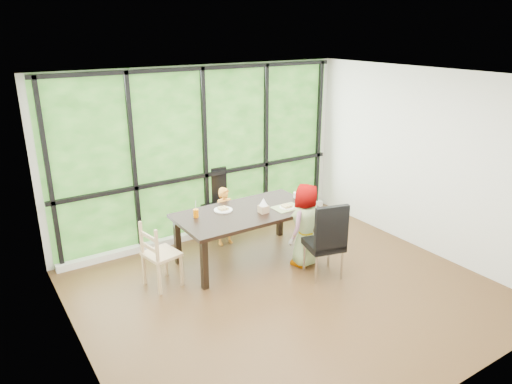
% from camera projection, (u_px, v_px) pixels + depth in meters
% --- Properties ---
extents(ground, '(5.00, 5.00, 0.00)m').
position_uv_depth(ground, '(287.00, 291.00, 6.12)').
color(ground, black).
rests_on(ground, ground).
extents(back_wall, '(5.00, 0.00, 5.00)m').
position_uv_depth(back_wall, '(203.00, 153.00, 7.45)').
color(back_wall, silver).
rests_on(back_wall, ground).
extents(foliage_backdrop, '(4.80, 0.02, 2.65)m').
position_uv_depth(foliage_backdrop, '(204.00, 153.00, 7.43)').
color(foliage_backdrop, '#1F4614').
rests_on(foliage_backdrop, back_wall).
extents(window_mullions, '(4.80, 0.06, 2.65)m').
position_uv_depth(window_mullions, '(205.00, 154.00, 7.40)').
color(window_mullions, black).
rests_on(window_mullions, back_wall).
extents(window_sill, '(4.80, 0.12, 0.10)m').
position_uv_depth(window_sill, '(209.00, 231.00, 7.80)').
color(window_sill, silver).
rests_on(window_sill, ground).
extents(dining_table, '(2.04, 1.13, 0.75)m').
position_uv_depth(dining_table, '(246.00, 235.00, 6.86)').
color(dining_table, black).
rests_on(dining_table, ground).
extents(chair_window_leather, '(0.57, 0.57, 1.08)m').
position_uv_depth(chair_window_leather, '(215.00, 203.00, 7.62)').
color(chair_window_leather, black).
rests_on(chair_window_leather, ground).
extents(chair_interior_leather, '(0.56, 0.56, 1.08)m').
position_uv_depth(chair_interior_leather, '(324.00, 239.00, 6.34)').
color(chair_interior_leather, black).
rests_on(chair_interior_leather, ground).
extents(chair_end_beech, '(0.47, 0.49, 0.90)m').
position_uv_depth(chair_end_beech, '(162.00, 254.00, 6.13)').
color(chair_end_beech, tan).
rests_on(chair_end_beech, ground).
extents(child_toddler, '(0.34, 0.23, 0.92)m').
position_uv_depth(child_toddler, '(225.00, 216.00, 7.32)').
color(child_toddler, orange).
rests_on(child_toddler, ground).
extents(child_older, '(0.68, 0.56, 1.20)m').
position_uv_depth(child_older, '(304.00, 225.00, 6.63)').
color(child_older, gray).
rests_on(child_older, ground).
extents(placemat, '(0.40, 0.29, 0.01)m').
position_uv_depth(placemat, '(287.00, 208.00, 6.86)').
color(placemat, tan).
rests_on(placemat, dining_table).
extents(plate_far, '(0.27, 0.27, 0.02)m').
position_uv_depth(plate_far, '(223.00, 210.00, 6.75)').
color(plate_far, white).
rests_on(plate_far, dining_table).
extents(plate_near, '(0.21, 0.21, 0.01)m').
position_uv_depth(plate_near, '(287.00, 207.00, 6.85)').
color(plate_near, white).
rests_on(plate_near, dining_table).
extents(orange_cup, '(0.07, 0.07, 0.12)m').
position_uv_depth(orange_cup, '(196.00, 213.00, 6.50)').
color(orange_cup, orange).
rests_on(orange_cup, dining_table).
extents(green_cup, '(0.08, 0.08, 0.12)m').
position_uv_depth(green_cup, '(307.00, 202.00, 6.90)').
color(green_cup, '#62DA3A').
rests_on(green_cup, dining_table).
extents(white_mug, '(0.08, 0.08, 0.08)m').
position_uv_depth(white_mug, '(296.00, 195.00, 7.25)').
color(white_mug, white).
rests_on(white_mug, dining_table).
extents(tissue_box, '(0.12, 0.12, 0.11)m').
position_uv_depth(tissue_box, '(263.00, 209.00, 6.67)').
color(tissue_box, tan).
rests_on(tissue_box, dining_table).
extents(crepe_rolls_far, '(0.15, 0.12, 0.04)m').
position_uv_depth(crepe_rolls_far, '(223.00, 208.00, 6.74)').
color(crepe_rolls_far, tan).
rests_on(crepe_rolls_far, plate_far).
extents(crepe_rolls_near, '(0.15, 0.12, 0.04)m').
position_uv_depth(crepe_rolls_near, '(287.00, 206.00, 6.84)').
color(crepe_rolls_near, tan).
rests_on(crepe_rolls_near, plate_near).
extents(straw_white, '(0.01, 0.04, 0.20)m').
position_uv_depth(straw_white, '(196.00, 207.00, 6.47)').
color(straw_white, white).
rests_on(straw_white, orange_cup).
extents(straw_pink, '(0.01, 0.04, 0.20)m').
position_uv_depth(straw_pink, '(307.00, 196.00, 6.87)').
color(straw_pink, pink).
rests_on(straw_pink, green_cup).
extents(tissue, '(0.12, 0.12, 0.11)m').
position_uv_depth(tissue, '(263.00, 202.00, 6.63)').
color(tissue, white).
rests_on(tissue, tissue_box).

